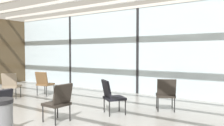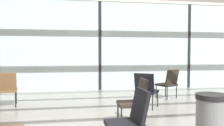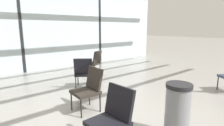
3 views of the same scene
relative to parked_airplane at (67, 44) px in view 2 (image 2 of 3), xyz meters
name	(u,v)px [view 2 (image 2 of 3)]	position (x,y,z in m)	size (l,w,h in m)	color
glass_curtain_wall	(100,46)	(1.31, -4.05, -0.20)	(14.00, 0.08, 3.24)	silver
window_mullion_1	(100,46)	(1.31, -4.05, -0.20)	(0.10, 0.12, 3.24)	black
window_mullion_2	(189,46)	(4.81, -4.05, -0.20)	(0.10, 0.12, 3.24)	black
parked_airplane	(67,44)	(0.00, 0.00, 0.00)	(14.02, 3.65, 3.65)	silver
lounge_chair_0	(169,82)	(3.14, -6.03, -1.33)	(0.66, 0.68, 0.87)	#28231E
lounge_chair_2	(6,87)	(-1.31, -6.36, -1.33)	(0.57, 0.60, 0.87)	brown
lounge_chair_4	(131,117)	(1.11, -9.49, -1.33)	(0.55, 0.50, 0.87)	black
lounge_chair_5	(135,99)	(1.50, -8.28, -1.33)	(0.54, 0.50, 0.87)	#28231E
lounge_chair_6	(146,88)	(2.09, -7.08, -1.33)	(0.70, 0.71, 0.87)	black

